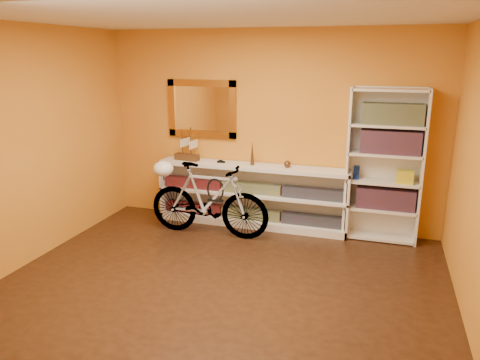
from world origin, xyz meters
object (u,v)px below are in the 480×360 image
(bicycle, at_px, (209,200))
(helmet, at_px, (163,169))
(bookcase, at_px, (384,166))
(console_unit, at_px, (252,195))

(bicycle, xyz_separation_m, helmet, (-0.62, -0.00, 0.36))
(bookcase, bearing_deg, helmet, -168.88)
(helmet, bearing_deg, bookcase, 11.12)
(bookcase, distance_m, bicycle, 2.22)
(bookcase, xyz_separation_m, bicycle, (-2.10, -0.54, -0.47))
(console_unit, relative_size, helmet, 9.78)
(bicycle, bearing_deg, bookcase, -75.73)
(console_unit, xyz_separation_m, bicycle, (-0.43, -0.51, 0.05))
(bookcase, height_order, helmet, bookcase)
(bookcase, xyz_separation_m, helmet, (-2.72, -0.54, -0.11))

